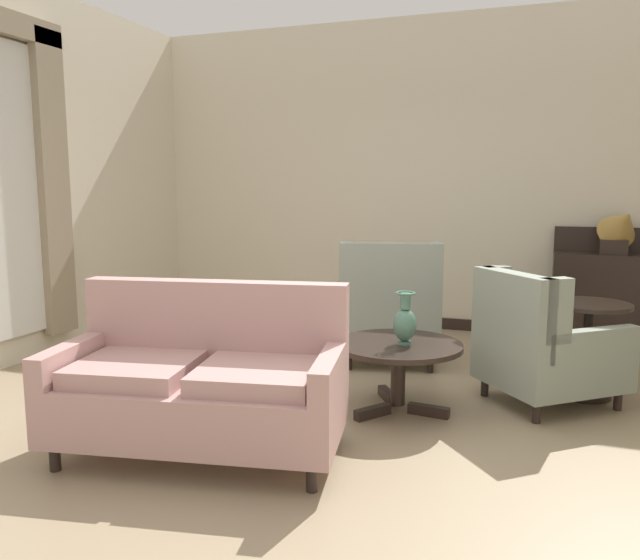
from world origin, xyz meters
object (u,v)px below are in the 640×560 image
at_px(settee, 201,384).
at_px(armchair_back_corner, 390,312).
at_px(side_table, 588,340).
at_px(porcelain_vase, 405,322).
at_px(gramophone, 621,227).
at_px(sideboard, 609,294).
at_px(armchair_far_left, 542,348).
at_px(coffee_table, 398,355).

bearing_deg(settee, armchair_back_corner, 64.81).
height_order(armchair_back_corner, side_table, armchair_back_corner).
xyz_separation_m(porcelain_vase, settee, (-0.97, -1.01, -0.22)).
bearing_deg(porcelain_vase, settee, -133.68).
bearing_deg(armchair_back_corner, settee, 62.39).
xyz_separation_m(side_table, gramophone, (0.33, 1.55, 0.73)).
xyz_separation_m(porcelain_vase, sideboard, (1.47, 2.43, -0.12)).
height_order(porcelain_vase, armchair_far_left, armchair_far_left).
height_order(side_table, sideboard, sideboard).
relative_size(side_table, sideboard, 0.61).
height_order(porcelain_vase, sideboard, sideboard).
relative_size(porcelain_vase, sideboard, 0.31).
bearing_deg(settee, gramophone, 43.62).
height_order(coffee_table, gramophone, gramophone).
bearing_deg(sideboard, settee, -125.28).
bearing_deg(armchair_far_left, gramophone, -58.79).
bearing_deg(sideboard, gramophone, -61.49).
relative_size(settee, side_table, 2.47).
distance_m(porcelain_vase, armchair_back_corner, 1.23).
bearing_deg(side_table, armchair_back_corner, 166.41).
distance_m(porcelain_vase, settee, 1.42).
height_order(coffee_table, porcelain_vase, porcelain_vase).
relative_size(armchair_far_left, armchair_back_corner, 1.04).
distance_m(porcelain_vase, side_table, 1.44).
relative_size(armchair_back_corner, sideboard, 0.94).
distance_m(armchair_back_corner, sideboard, 2.23).
xyz_separation_m(armchair_far_left, sideboard, (0.60, 1.94, 0.10)).
relative_size(porcelain_vase, armchair_far_left, 0.32).
bearing_deg(coffee_table, sideboard, 57.67).
bearing_deg(coffee_table, gramophone, 55.81).
bearing_deg(gramophone, sideboard, 118.51).
relative_size(settee, armchair_back_corner, 1.61).
distance_m(settee, armchair_back_corner, 2.26).
bearing_deg(settee, side_table, 30.12).
height_order(settee, armchair_back_corner, armchair_back_corner).
xyz_separation_m(coffee_table, armchair_back_corner, (-0.32, 1.13, 0.06)).
height_order(settee, armchair_far_left, settee).
bearing_deg(side_table, gramophone, 77.81).
distance_m(settee, sideboard, 4.22).
distance_m(coffee_table, porcelain_vase, 0.25).
relative_size(coffee_table, armchair_back_corner, 0.80).
xyz_separation_m(armchair_back_corner, sideboard, (1.84, 1.27, 0.06)).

